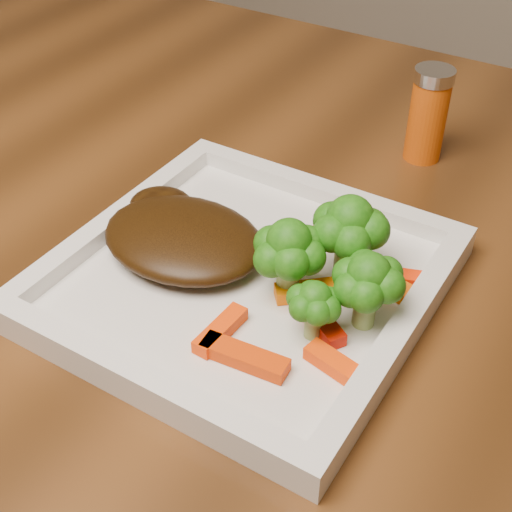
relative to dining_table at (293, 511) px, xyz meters
The scene contains 16 objects.
dining_table is the anchor object (origin of this frame).
plate 0.39m from the dining_table, 111.90° to the right, with size 0.27×0.27×0.01m, color white.
steak 0.41m from the dining_table, 143.43° to the right, with size 0.13×0.10×0.03m, color #331D07.
broccoli_0 0.42m from the dining_table, 21.08° to the right, with size 0.07×0.07×0.07m, color #157814, non-canonical shape.
broccoli_1 0.43m from the dining_table, 37.03° to the right, with size 0.06×0.06×0.06m, color #146010, non-canonical shape.
broccoli_2 0.43m from the dining_table, 59.82° to the right, with size 0.04×0.04×0.06m, color #176A11, non-canonical shape.
broccoli_3 0.42m from the dining_table, 77.21° to the right, with size 0.06×0.06×0.06m, color #266E12, non-canonical shape.
carrot_0 0.41m from the dining_table, 79.97° to the right, with size 0.06×0.02×0.01m, color #D93603.
carrot_1 0.41m from the dining_table, 52.73° to the right, with size 0.05×0.01×0.01m, color #FF4004.
carrot_2 0.41m from the dining_table, 92.03° to the right, with size 0.05×0.01×0.01m, color #FF3E04.
carrot_3 0.40m from the dining_table, 11.27° to the right, with size 0.06×0.02×0.01m, color #EC5903.
carrot_4 0.39m from the dining_table, 80.41° to the left, with size 0.06×0.01×0.01m, color red.
carrot_5 0.40m from the dining_table, 56.32° to the right, with size 0.05×0.01×0.01m, color red.
carrot_6 0.40m from the dining_table, 58.54° to the right, with size 0.06×0.01×0.01m, color #FF7104.
spice_shaker 0.47m from the dining_table, 84.37° to the left, with size 0.04×0.04×0.09m, color #D14F0B.
carrot_7 0.40m from the dining_table, ahead, with size 0.05×0.01×0.01m, color #FF2D04.
Camera 1 is at (0.28, -0.27, 1.12)m, focal length 50.00 mm.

